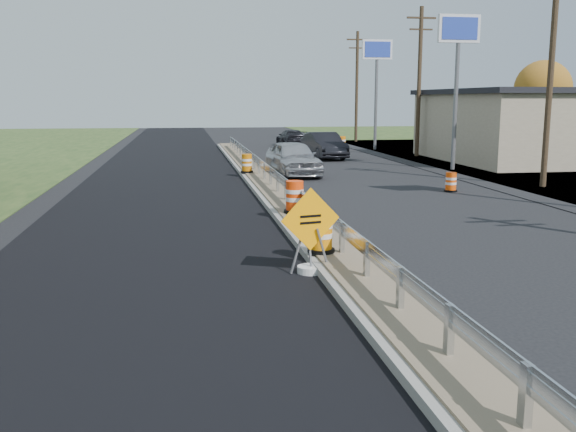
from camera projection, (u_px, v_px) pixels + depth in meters
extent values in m
plane|color=black|center=(323.00, 243.00, 16.58)|extent=(140.00, 140.00, 0.00)
cube|color=black|center=(162.00, 192.00, 25.59)|extent=(7.20, 120.00, 0.01)
cube|color=gray|center=(278.00, 195.00, 24.34)|extent=(1.60, 55.00, 0.18)
cube|color=brown|center=(278.00, 192.00, 24.31)|extent=(1.25, 55.00, 0.05)
cube|color=silver|center=(526.00, 395.00, 6.77)|extent=(0.10, 0.15, 0.70)
cube|color=silver|center=(449.00, 329.00, 8.71)|extent=(0.10, 0.15, 0.70)
cube|color=silver|center=(400.00, 287.00, 10.65)|extent=(0.10, 0.15, 0.70)
cube|color=silver|center=(367.00, 258.00, 12.60)|extent=(0.10, 0.15, 0.70)
cube|color=silver|center=(342.00, 237.00, 14.54)|extent=(0.10, 0.15, 0.70)
cube|color=silver|center=(323.00, 221.00, 16.48)|extent=(0.10, 0.15, 0.70)
cube|color=silver|center=(308.00, 208.00, 18.42)|extent=(0.10, 0.15, 0.70)
cube|color=silver|center=(296.00, 198.00, 20.36)|extent=(0.10, 0.15, 0.70)
cube|color=silver|center=(286.00, 189.00, 22.31)|extent=(0.10, 0.15, 0.70)
cube|color=silver|center=(278.00, 182.00, 24.25)|extent=(0.10, 0.15, 0.70)
cube|color=silver|center=(271.00, 176.00, 26.19)|extent=(0.10, 0.15, 0.70)
cube|color=silver|center=(264.00, 171.00, 28.13)|extent=(0.10, 0.15, 0.70)
cube|color=silver|center=(259.00, 166.00, 30.07)|extent=(0.10, 0.15, 0.70)
cube|color=silver|center=(254.00, 162.00, 32.01)|extent=(0.10, 0.15, 0.70)
cube|color=silver|center=(250.00, 158.00, 33.96)|extent=(0.10, 0.15, 0.70)
cube|color=silver|center=(246.00, 155.00, 35.90)|extent=(0.10, 0.15, 0.70)
cube|color=silver|center=(243.00, 152.00, 37.84)|extent=(0.10, 0.15, 0.70)
cube|color=silver|center=(240.00, 150.00, 39.78)|extent=(0.10, 0.15, 0.70)
cube|color=silver|center=(237.00, 147.00, 41.72)|extent=(0.10, 0.15, 0.70)
cube|color=silver|center=(235.00, 145.00, 43.67)|extent=(0.10, 0.15, 0.70)
cube|color=silver|center=(233.00, 143.00, 45.61)|extent=(0.10, 0.15, 0.70)
cube|color=silver|center=(231.00, 142.00, 47.55)|extent=(0.10, 0.15, 0.70)
cube|color=silver|center=(274.00, 174.00, 25.18)|extent=(0.04, 46.00, 0.34)
cube|color=silver|center=(274.00, 176.00, 25.20)|extent=(0.06, 46.00, 0.03)
cube|color=silver|center=(274.00, 172.00, 25.17)|extent=(0.06, 46.00, 0.03)
cube|color=black|center=(451.00, 135.00, 37.63)|extent=(0.08, 7.20, 2.20)
cylinder|color=slate|center=(455.00, 105.00, 33.18)|extent=(0.22, 0.22, 6.80)
cube|color=white|center=(459.00, 29.00, 32.50)|extent=(2.20, 0.25, 1.40)
cube|color=#263FB2|center=(459.00, 29.00, 32.50)|extent=(1.90, 0.30, 1.10)
cylinder|color=slate|center=(376.00, 103.00, 46.77)|extent=(0.22, 0.22, 6.80)
cube|color=white|center=(377.00, 49.00, 46.09)|extent=(2.20, 0.25, 1.40)
cube|color=#263FB2|center=(377.00, 49.00, 46.09)|extent=(1.90, 0.30, 1.10)
cylinder|color=#473523|center=(551.00, 74.00, 26.31)|extent=(0.26, 0.26, 9.40)
cylinder|color=#473523|center=(419.00, 83.00, 40.87)|extent=(0.26, 0.26, 9.40)
cube|color=#473523|center=(421.00, 18.00, 40.16)|extent=(1.90, 0.12, 0.12)
cube|color=#473523|center=(421.00, 29.00, 40.28)|extent=(1.50, 0.10, 0.10)
cylinder|color=#473523|center=(357.00, 87.00, 55.44)|extent=(0.26, 0.26, 9.40)
cube|color=#473523|center=(358.00, 40.00, 54.72)|extent=(1.90, 0.12, 0.12)
cube|color=#473523|center=(357.00, 48.00, 54.84)|extent=(1.50, 0.10, 0.10)
cylinder|color=#473523|center=(540.00, 125.00, 53.45)|extent=(0.36, 0.36, 3.08)
sphere|color=#AB7024|center=(543.00, 89.00, 52.91)|extent=(4.62, 4.62, 4.62)
cylinder|color=white|center=(310.00, 270.00, 13.67)|extent=(0.56, 0.56, 0.16)
cube|color=slate|center=(297.00, 251.00, 13.55)|extent=(0.33, 0.11, 0.96)
cube|color=slate|center=(323.00, 250.00, 13.64)|extent=(0.33, 0.11, 0.96)
cube|color=slate|center=(310.00, 250.00, 13.64)|extent=(0.09, 0.25, 0.98)
cube|color=#FF9A05|center=(310.00, 219.00, 13.47)|extent=(1.31, 0.33, 1.34)
cube|color=black|center=(311.00, 216.00, 13.44)|extent=(0.47, 0.11, 0.05)
cube|color=black|center=(311.00, 223.00, 13.46)|extent=(0.47, 0.11, 0.05)
cylinder|color=black|center=(321.00, 250.00, 14.61)|extent=(0.62, 0.62, 0.08)
cylinder|color=orange|center=(321.00, 232.00, 14.53)|extent=(0.50, 0.50, 0.87)
cylinder|color=white|center=(321.00, 225.00, 14.50)|extent=(0.51, 0.51, 0.11)
cylinder|color=white|center=(321.00, 235.00, 14.54)|extent=(0.51, 0.51, 0.11)
cylinder|color=black|center=(295.00, 211.00, 19.68)|extent=(0.67, 0.67, 0.09)
cylinder|color=#FF3F0A|center=(295.00, 196.00, 19.60)|extent=(0.54, 0.54, 0.94)
cylinder|color=white|center=(295.00, 191.00, 19.57)|extent=(0.55, 0.55, 0.12)
cylinder|color=white|center=(295.00, 199.00, 19.62)|extent=(0.55, 0.55, 0.12)
cylinder|color=black|center=(247.00, 172.00, 30.55)|extent=(0.60, 0.60, 0.08)
cylinder|color=orange|center=(247.00, 163.00, 30.47)|extent=(0.48, 0.48, 0.84)
cylinder|color=white|center=(247.00, 160.00, 30.45)|extent=(0.49, 0.49, 0.11)
cylinder|color=white|center=(247.00, 165.00, 30.49)|extent=(0.49, 0.49, 0.11)
cylinder|color=black|center=(450.00, 191.00, 25.83)|extent=(0.53, 0.53, 0.07)
cylinder|color=#FF4E0A|center=(451.00, 182.00, 25.76)|extent=(0.43, 0.43, 0.74)
cylinder|color=white|center=(451.00, 178.00, 25.74)|extent=(0.44, 0.44, 0.10)
cylinder|color=white|center=(451.00, 183.00, 25.77)|extent=(0.44, 0.44, 0.10)
cylinder|color=black|center=(342.00, 149.00, 47.51)|extent=(0.67, 0.67, 0.09)
cylinder|color=orange|center=(342.00, 143.00, 47.43)|extent=(0.54, 0.54, 0.94)
cylinder|color=white|center=(342.00, 140.00, 47.40)|extent=(0.55, 0.55, 0.12)
cylinder|color=white|center=(342.00, 144.00, 47.44)|extent=(0.55, 0.55, 0.12)
imported|color=#B7B7BC|center=(293.00, 158.00, 31.32)|extent=(2.45, 5.12, 1.69)
imported|color=black|center=(324.00, 145.00, 40.27)|extent=(2.17, 5.09, 1.63)
imported|color=black|center=(291.00, 138.00, 50.93)|extent=(1.98, 4.55, 1.30)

